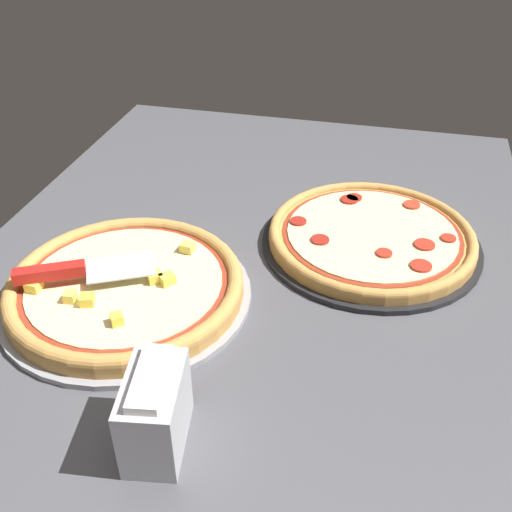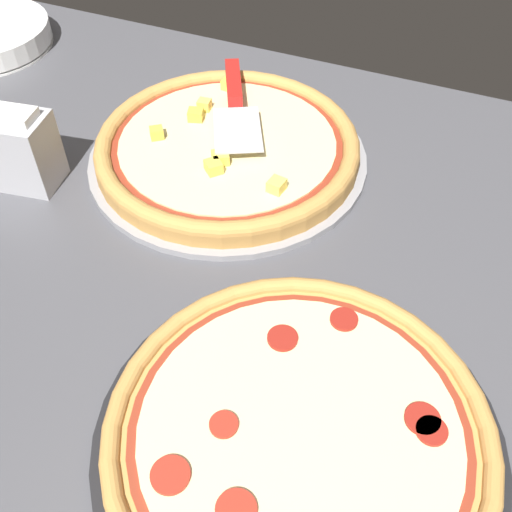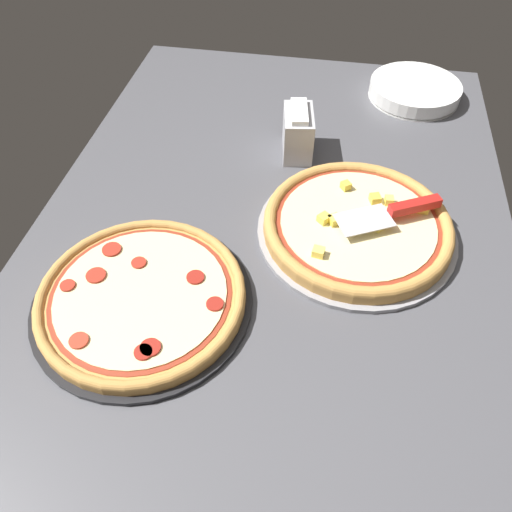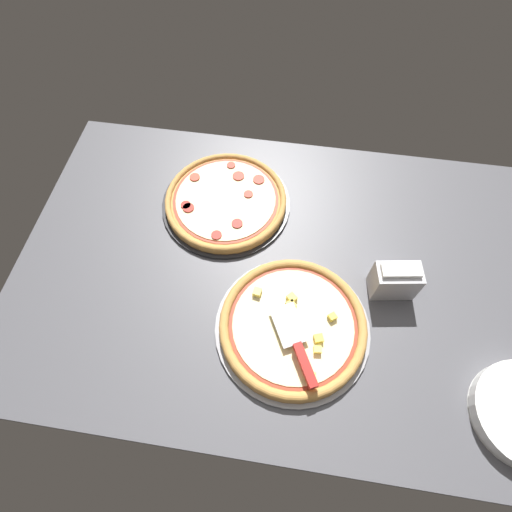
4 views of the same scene
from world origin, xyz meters
TOP-DOWN VIEW (x-y plane):
  - ground_plane at (0.00, 0.00)cm, footprint 153.97×99.49cm
  - pizza_pan_front at (4.14, -17.27)cm, footprint 40.72×40.72cm
  - pizza_front at (4.15, -17.27)cm, footprint 38.27×38.27cm
  - pizza_pan_back at (-20.66, 20.21)cm, footprint 40.01×40.01cm
  - pizza_back at (-20.66, 20.22)cm, footprint 37.61×37.61cm
  - serving_spatula at (6.62, -25.41)cm, footprint 13.91×21.47cm
  - napkin_holder at (29.59, -1.83)cm, footprint 12.79×8.51cm

SIDE VIEW (x-z plane):
  - ground_plane at x=0.00cm, z-range -3.60..0.00cm
  - pizza_pan_front at x=4.14cm, z-range 0.00..1.00cm
  - pizza_pan_back at x=-20.66cm, z-range 0.00..1.00cm
  - pizza_back at x=-20.66cm, z-range 1.02..3.63cm
  - pizza_front at x=4.15cm, z-range 0.63..4.67cm
  - napkin_holder at x=29.59cm, z-range -0.30..11.44cm
  - serving_spatula at x=6.62cm, z-range 4.81..6.81cm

